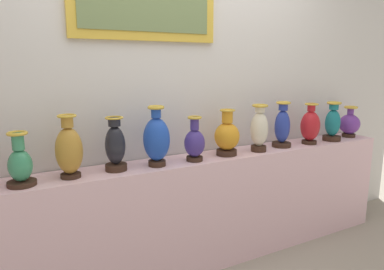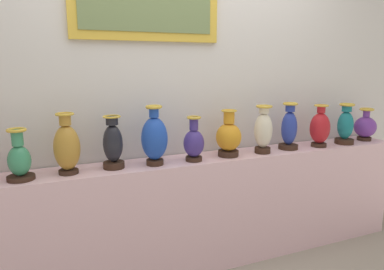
{
  "view_description": "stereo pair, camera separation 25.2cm",
  "coord_description": "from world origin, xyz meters",
  "px_view_note": "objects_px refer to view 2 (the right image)",
  "views": [
    {
      "loc": [
        -1.18,
        -2.17,
        1.52
      ],
      "look_at": [
        0.0,
        0.0,
        1.02
      ],
      "focal_mm": 32.95,
      "sensor_mm": 36.0,
      "label": 1
    },
    {
      "loc": [
        -0.96,
        -2.28,
        1.52
      ],
      "look_at": [
        0.0,
        0.0,
        1.02
      ],
      "focal_mm": 32.95,
      "sensor_mm": 36.0,
      "label": 2
    }
  ],
  "objects_px": {
    "vase_sapphire": "(154,138)",
    "vase_amber": "(229,137)",
    "vase_teal": "(345,126)",
    "vase_violet": "(365,126)",
    "vase_onyx": "(113,145)",
    "vase_cobalt": "(289,129)",
    "vase_ivory": "(263,130)",
    "vase_ochre": "(67,147)",
    "vase_indigo": "(194,143)",
    "vase_crimson": "(320,128)",
    "vase_jade": "(19,160)"
  },
  "relations": [
    {
      "from": "vase_indigo",
      "to": "vase_cobalt",
      "type": "bearing_deg",
      "value": 2.51
    },
    {
      "from": "vase_violet",
      "to": "vase_teal",
      "type": "bearing_deg",
      "value": -172.79
    },
    {
      "from": "vase_onyx",
      "to": "vase_indigo",
      "type": "bearing_deg",
      "value": -4.33
    },
    {
      "from": "vase_onyx",
      "to": "vase_violet",
      "type": "height_order",
      "value": "vase_onyx"
    },
    {
      "from": "vase_sapphire",
      "to": "vase_indigo",
      "type": "xyz_separation_m",
      "value": [
        0.28,
        -0.01,
        -0.05
      ]
    },
    {
      "from": "vase_jade",
      "to": "vase_ochre",
      "type": "distance_m",
      "value": 0.27
    },
    {
      "from": "vase_ochre",
      "to": "vase_onyx",
      "type": "distance_m",
      "value": 0.29
    },
    {
      "from": "vase_violet",
      "to": "vase_jade",
      "type": "bearing_deg",
      "value": -179.37
    },
    {
      "from": "vase_ochre",
      "to": "vase_onyx",
      "type": "height_order",
      "value": "vase_ochre"
    },
    {
      "from": "vase_onyx",
      "to": "vase_cobalt",
      "type": "height_order",
      "value": "vase_cobalt"
    },
    {
      "from": "vase_cobalt",
      "to": "vase_teal",
      "type": "height_order",
      "value": "vase_cobalt"
    },
    {
      "from": "vase_onyx",
      "to": "vase_sapphire",
      "type": "distance_m",
      "value": 0.28
    },
    {
      "from": "vase_ivory",
      "to": "vase_violet",
      "type": "distance_m",
      "value": 1.11
    },
    {
      "from": "vase_indigo",
      "to": "vase_cobalt",
      "type": "relative_size",
      "value": 0.85
    },
    {
      "from": "vase_ochre",
      "to": "vase_crimson",
      "type": "bearing_deg",
      "value": -0.71
    },
    {
      "from": "vase_cobalt",
      "to": "vase_crimson",
      "type": "bearing_deg",
      "value": -6.55
    },
    {
      "from": "vase_violet",
      "to": "vase_sapphire",
      "type": "bearing_deg",
      "value": -179.14
    },
    {
      "from": "vase_ivory",
      "to": "vase_cobalt",
      "type": "height_order",
      "value": "vase_cobalt"
    },
    {
      "from": "vase_ochre",
      "to": "vase_sapphire",
      "type": "height_order",
      "value": "vase_sapphire"
    },
    {
      "from": "vase_ochre",
      "to": "vase_crimson",
      "type": "xyz_separation_m",
      "value": [
        1.98,
        -0.02,
        -0.01
      ]
    },
    {
      "from": "vase_ochre",
      "to": "vase_sapphire",
      "type": "xyz_separation_m",
      "value": [
        0.56,
        -0.02,
        0.01
      ]
    },
    {
      "from": "vase_ivory",
      "to": "vase_amber",
      "type": "bearing_deg",
      "value": 175.91
    },
    {
      "from": "vase_sapphire",
      "to": "vase_amber",
      "type": "relative_size",
      "value": 1.17
    },
    {
      "from": "vase_ochre",
      "to": "vase_cobalt",
      "type": "xyz_separation_m",
      "value": [
        1.69,
        0.01,
        -0.01
      ]
    },
    {
      "from": "vase_teal",
      "to": "vase_violet",
      "type": "relative_size",
      "value": 1.2
    },
    {
      "from": "vase_teal",
      "to": "vase_violet",
      "type": "distance_m",
      "value": 0.28
    },
    {
      "from": "vase_cobalt",
      "to": "vase_crimson",
      "type": "height_order",
      "value": "vase_cobalt"
    },
    {
      "from": "vase_ochre",
      "to": "vase_ivory",
      "type": "height_order",
      "value": "vase_ochre"
    },
    {
      "from": "vase_sapphire",
      "to": "vase_amber",
      "type": "height_order",
      "value": "vase_sapphire"
    },
    {
      "from": "vase_amber",
      "to": "vase_crimson",
      "type": "bearing_deg",
      "value": -1.46
    },
    {
      "from": "vase_jade",
      "to": "vase_ivory",
      "type": "bearing_deg",
      "value": -0.2
    },
    {
      "from": "vase_amber",
      "to": "vase_crimson",
      "type": "height_order",
      "value": "vase_crimson"
    },
    {
      "from": "vase_ivory",
      "to": "vase_cobalt",
      "type": "relative_size",
      "value": 0.98
    },
    {
      "from": "vase_cobalt",
      "to": "vase_violet",
      "type": "distance_m",
      "value": 0.84
    },
    {
      "from": "vase_amber",
      "to": "vase_teal",
      "type": "distance_m",
      "value": 1.13
    },
    {
      "from": "vase_onyx",
      "to": "vase_sapphire",
      "type": "bearing_deg",
      "value": -6.24
    },
    {
      "from": "vase_sapphire",
      "to": "vase_violet",
      "type": "bearing_deg",
      "value": 0.86
    },
    {
      "from": "vase_ochre",
      "to": "vase_onyx",
      "type": "bearing_deg",
      "value": 2.7
    },
    {
      "from": "vase_jade",
      "to": "vase_sapphire",
      "type": "xyz_separation_m",
      "value": [
        0.83,
        0.0,
        0.06
      ]
    },
    {
      "from": "vase_jade",
      "to": "vase_amber",
      "type": "bearing_deg",
      "value": 0.6
    },
    {
      "from": "vase_ochre",
      "to": "vase_cobalt",
      "type": "bearing_deg",
      "value": 0.29
    },
    {
      "from": "vase_amber",
      "to": "vase_sapphire",
      "type": "bearing_deg",
      "value": -178.64
    },
    {
      "from": "vase_onyx",
      "to": "vase_cobalt",
      "type": "distance_m",
      "value": 1.41
    },
    {
      "from": "vase_sapphire",
      "to": "vase_indigo",
      "type": "height_order",
      "value": "vase_sapphire"
    },
    {
      "from": "vase_sapphire",
      "to": "vase_indigo",
      "type": "distance_m",
      "value": 0.29
    },
    {
      "from": "vase_ochre",
      "to": "vase_cobalt",
      "type": "relative_size",
      "value": 1.02
    },
    {
      "from": "vase_ochre",
      "to": "vase_teal",
      "type": "height_order",
      "value": "vase_ochre"
    },
    {
      "from": "vase_sapphire",
      "to": "vase_teal",
      "type": "distance_m",
      "value": 1.7
    },
    {
      "from": "vase_sapphire",
      "to": "vase_amber",
      "type": "bearing_deg",
      "value": 1.36
    },
    {
      "from": "vase_sapphire",
      "to": "vase_cobalt",
      "type": "relative_size",
      "value": 1.08
    }
  ]
}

